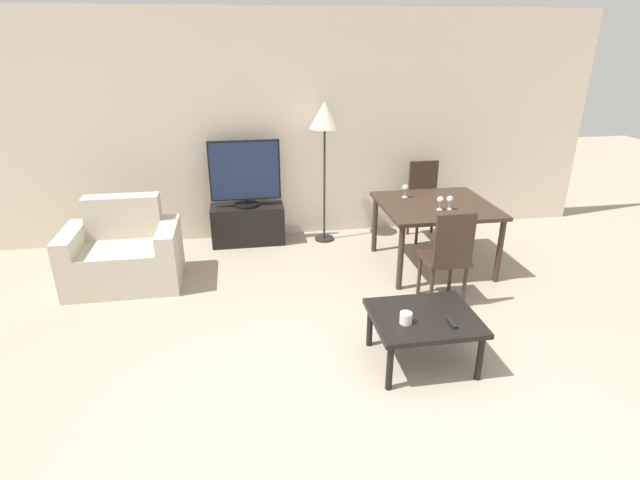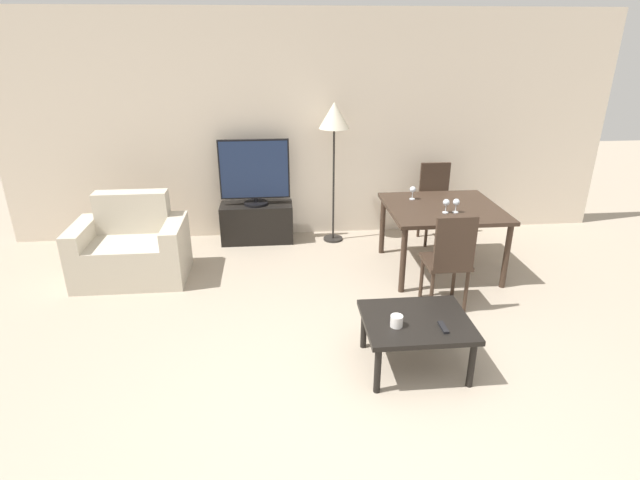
{
  "view_description": "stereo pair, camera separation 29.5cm",
  "coord_description": "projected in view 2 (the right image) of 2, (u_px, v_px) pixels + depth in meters",
  "views": [
    {
      "loc": [
        -0.77,
        -2.35,
        2.41
      ],
      "look_at": [
        -0.09,
        1.84,
        0.65
      ],
      "focal_mm": 28.0,
      "sensor_mm": 36.0,
      "label": 1
    },
    {
      "loc": [
        -0.48,
        -2.38,
        2.41
      ],
      "look_at": [
        -0.09,
        1.84,
        0.65
      ],
      "focal_mm": 28.0,
      "sensor_mm": 36.0,
      "label": 2
    }
  ],
  "objects": [
    {
      "name": "wine_glass_right",
      "position": [
        456.0,
        203.0,
        5.04
      ],
      "size": [
        0.07,
        0.07,
        0.15
      ],
      "color": "silver",
      "rests_on": "dining_table"
    },
    {
      "name": "coffee_table",
      "position": [
        416.0,
        325.0,
        3.78
      ],
      "size": [
        0.8,
        0.67,
        0.42
      ],
      "color": "black",
      "rests_on": "ground_plane"
    },
    {
      "name": "wine_glass_left",
      "position": [
        446.0,
        203.0,
        5.03
      ],
      "size": [
        0.07,
        0.07,
        0.15
      ],
      "color": "silver",
      "rests_on": "dining_table"
    },
    {
      "name": "tv_stand",
      "position": [
        257.0,
        223.0,
        6.19
      ],
      "size": [
        0.88,
        0.37,
        0.48
      ],
      "color": "black",
      "rests_on": "ground_plane"
    },
    {
      "name": "ground_plane",
      "position": [
        361.0,
        445.0,
        3.16
      ],
      "size": [
        18.0,
        18.0,
        0.0
      ],
      "primitive_type": "plane",
      "color": "tan"
    },
    {
      "name": "dining_chair_near",
      "position": [
        449.0,
        258.0,
        4.52
      ],
      "size": [
        0.4,
        0.4,
        0.96
      ],
      "color": "#38281E",
      "rests_on": "ground_plane"
    },
    {
      "name": "wine_glass_center",
      "position": [
        413.0,
        190.0,
        5.44
      ],
      "size": [
        0.07,
        0.07,
        0.15
      ],
      "color": "silver",
      "rests_on": "dining_table"
    },
    {
      "name": "dining_table",
      "position": [
        442.0,
        213.0,
        5.29
      ],
      "size": [
        1.18,
        1.09,
        0.73
      ],
      "color": "#38281E",
      "rests_on": "ground_plane"
    },
    {
      "name": "floor_lamp",
      "position": [
        334.0,
        121.0,
        5.74
      ],
      "size": [
        0.36,
        0.36,
        1.7
      ],
      "color": "black",
      "rests_on": "ground_plane"
    },
    {
      "name": "tv",
      "position": [
        254.0,
        172.0,
        5.94
      ],
      "size": [
        0.83,
        0.29,
        0.8
      ],
      "color": "black",
      "rests_on": "tv_stand"
    },
    {
      "name": "dining_chair_far",
      "position": [
        436.0,
        199.0,
        6.14
      ],
      "size": [
        0.4,
        0.4,
        0.96
      ],
      "color": "#38281E",
      "rests_on": "ground_plane"
    },
    {
      "name": "cup_white_near",
      "position": [
        397.0,
        321.0,
        3.65
      ],
      "size": [
        0.09,
        0.09,
        0.09
      ],
      "color": "white",
      "rests_on": "coffee_table"
    },
    {
      "name": "armchair",
      "position": [
        132.0,
        250.0,
        5.23
      ],
      "size": [
        1.11,
        0.73,
        0.88
      ],
      "color": "beige",
      "rests_on": "ground_plane"
    },
    {
      "name": "remote_primary",
      "position": [
        443.0,
        327.0,
        3.64
      ],
      "size": [
        0.04,
        0.15,
        0.02
      ],
      "color": "black",
      "rests_on": "coffee_table"
    },
    {
      "name": "wall_back",
      "position": [
        313.0,
        128.0,
        6.06
      ],
      "size": [
        7.45,
        0.06,
        2.7
      ],
      "color": "beige",
      "rests_on": "ground_plane"
    }
  ]
}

